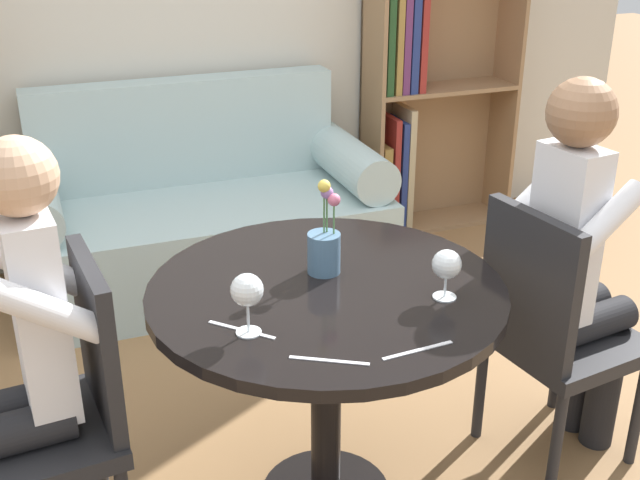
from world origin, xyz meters
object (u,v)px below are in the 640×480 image
chair_left (60,408)px  person_right (578,268)px  bookshelf_right (419,90)px  flower_vase (324,246)px  person_left (15,367)px  chair_right (551,327)px  wine_glass_right (447,266)px  couch (201,219)px  wine_glass_left (247,292)px

chair_left → person_right: person_right is taller
bookshelf_right → flower_vase: bearing=-124.1°
chair_left → person_left: (-0.09, -0.01, 0.16)m
chair_right → person_left: person_left is taller
wine_glass_right → flower_vase: flower_vase is taller
couch → flower_vase: 1.64m
couch → person_right: bearing=-63.8°
wine_glass_left → flower_vase: 0.39m
couch → wine_glass_left: couch is taller
bookshelf_right → wine_glass_right: 2.31m
chair_left → wine_glass_right: chair_left is taller
bookshelf_right → wine_glass_left: bearing=-126.5°
flower_vase → bookshelf_right: bearing=55.9°
chair_right → wine_glass_right: (-0.46, -0.12, 0.35)m
chair_right → wine_glass_right: bearing=96.2°
chair_right → chair_left: bearing=77.8°
chair_right → wine_glass_left: bearing=88.1°
wine_glass_left → chair_left: bearing=155.3°
couch → wine_glass_right: couch is taller
person_right → chair_left: bearing=78.8°
bookshelf_right → person_left: (-2.09, -1.88, -0.11)m
couch → bookshelf_right: 1.37m
couch → person_left: (-0.83, -1.61, 0.34)m
person_left → wine_glass_right: (1.10, -0.21, 0.19)m
chair_left → wine_glass_left: size_ratio=5.60×
person_left → chair_left: bearing=93.6°
couch → wine_glass_left: size_ratio=10.48×
bookshelf_right → wine_glass_right: bearing=-115.4°
person_right → wine_glass_left: (-1.09, -0.13, 0.19)m
bookshelf_right → wine_glass_left: 2.59m
wine_glass_right → flower_vase: bearing=133.4°
wine_glass_right → flower_vase: size_ratio=0.50×
person_right → wine_glass_left: bearing=88.7°
couch → chair_left: 1.77m
person_right → flower_vase: size_ratio=4.64×
person_left → flower_vase: person_left is taller
couch → flower_vase: flower_vase is taller
person_right → flower_vase: (-0.79, 0.12, 0.15)m
person_left → wine_glass_left: person_left is taller
couch → bookshelf_right: bookshelf_right is taller
bookshelf_right → wine_glass_right: bookshelf_right is taller
person_left → wine_glass_right: size_ratio=8.96×
wine_glass_left → flower_vase: bearing=40.4°
couch → person_right: (0.82, -1.67, 0.36)m
couch → wine_glass_left: 1.91m
person_right → couch: bearing=17.9°
flower_vase → person_right: bearing=-8.6°
chair_left → person_right: (1.56, -0.08, 0.18)m
couch → person_left: size_ratio=1.35×
person_left → flower_vase: (0.85, 0.05, 0.18)m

